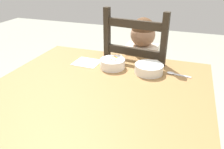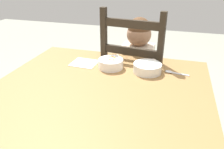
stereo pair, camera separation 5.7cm
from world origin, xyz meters
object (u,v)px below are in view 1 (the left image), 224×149
object	(u,v)px
spoon	(174,74)
bowl_of_peas	(149,68)
dining_chair	(138,83)
bowl_of_carrots	(113,63)
dining_table	(98,105)
child_figure	(140,64)

from	to	relation	value
spoon	bowl_of_peas	bearing A→B (deg)	-168.71
dining_chair	bowl_of_carrots	distance (m)	0.41
dining_table	spoon	distance (m)	0.47
child_figure	bowl_of_peas	size ratio (longest dim) A/B	5.88
spoon	dining_chair	bearing A→B (deg)	134.17
dining_chair	child_figure	distance (m)	0.16
dining_chair	child_figure	world-z (taller)	dining_chair
dining_table	child_figure	bearing A→B (deg)	80.15
dining_table	bowl_of_peas	distance (m)	0.36
bowl_of_carrots	bowl_of_peas	bearing A→B (deg)	-0.03
dining_table	child_figure	distance (m)	0.57
dining_chair	bowl_of_peas	world-z (taller)	dining_chair
child_figure	spoon	xyz separation A→B (m)	(0.25, -0.26, 0.08)
bowl_of_carrots	spoon	distance (m)	0.36
child_figure	dining_table	bearing A→B (deg)	-99.85
child_figure	dining_chair	bearing A→B (deg)	166.14
dining_table	bowl_of_peas	size ratio (longest dim) A/B	6.81
bowl_of_carrots	dining_chair	bearing A→B (deg)	70.69
bowl_of_peas	bowl_of_carrots	distance (m)	0.22
dining_table	bowl_of_carrots	size ratio (longest dim) A/B	7.41
bowl_of_carrots	dining_table	bearing A→B (deg)	-87.18
child_figure	bowl_of_carrots	distance (m)	0.33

